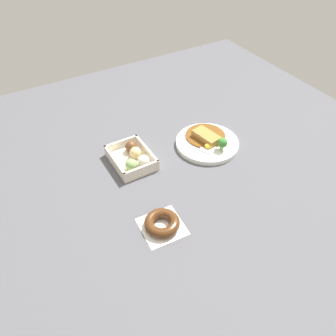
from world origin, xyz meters
name	(u,v)px	position (x,y,z in m)	size (l,w,h in m)	color
ground_plane	(187,158)	(0.00, 0.00, 0.00)	(1.60, 1.60, 0.00)	#4C4C51
curry_plate	(207,142)	(0.03, -0.11, 0.01)	(0.24, 0.24, 0.07)	white
donut_box	(133,158)	(0.08, 0.18, 0.02)	(0.17, 0.13, 0.05)	beige
chocolate_ring_donut	(162,223)	(-0.22, 0.23, 0.02)	(0.13, 0.13, 0.03)	white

